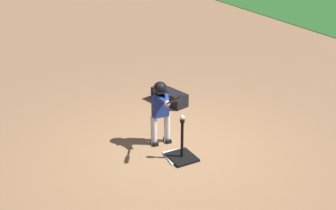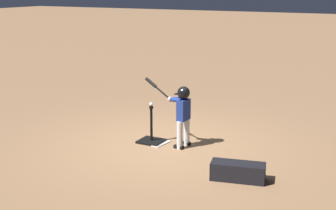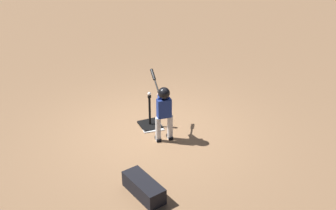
{
  "view_description": "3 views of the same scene",
  "coord_description": "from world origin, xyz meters",
  "px_view_note": "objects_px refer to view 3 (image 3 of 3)",
  "views": [
    {
      "loc": [
        6.09,
        -3.52,
        4.05
      ],
      "look_at": [
        -0.15,
        -0.05,
        0.82
      ],
      "focal_mm": 50.0,
      "sensor_mm": 36.0,
      "label": 1
    },
    {
      "loc": [
        -4.05,
        7.42,
        2.96
      ],
      "look_at": [
        -0.11,
        0.03,
        0.8
      ],
      "focal_mm": 50.0,
      "sensor_mm": 36.0,
      "label": 2
    },
    {
      "loc": [
        -6.67,
        2.61,
        4.22
      ],
      "look_at": [
        -0.24,
        -0.22,
        0.7
      ],
      "focal_mm": 42.0,
      "sensor_mm": 36.0,
      "label": 3
    }
  ],
  "objects_px": {
    "batter_child": "(163,107)",
    "equipment_bag": "(144,187)",
    "baseball": "(149,94)",
    "batting_tee": "(150,122)"
  },
  "relations": [
    {
      "from": "batter_child",
      "to": "equipment_bag",
      "type": "relative_size",
      "value": 1.48
    },
    {
      "from": "equipment_bag",
      "to": "batter_child",
      "type": "bearing_deg",
      "value": -46.98
    },
    {
      "from": "batting_tee",
      "to": "batter_child",
      "type": "distance_m",
      "value": 0.9
    },
    {
      "from": "batting_tee",
      "to": "batter_child",
      "type": "xyz_separation_m",
      "value": [
        -0.62,
        -0.05,
        0.65
      ]
    },
    {
      "from": "batting_tee",
      "to": "baseball",
      "type": "distance_m",
      "value": 0.67
    },
    {
      "from": "equipment_bag",
      "to": "baseball",
      "type": "bearing_deg",
      "value": -37.1
    },
    {
      "from": "batter_child",
      "to": "baseball",
      "type": "xyz_separation_m",
      "value": [
        0.62,
        0.05,
        0.02
      ]
    },
    {
      "from": "batter_child",
      "to": "equipment_bag",
      "type": "height_order",
      "value": "batter_child"
    },
    {
      "from": "batting_tee",
      "to": "baseball",
      "type": "height_order",
      "value": "baseball"
    },
    {
      "from": "batting_tee",
      "to": "equipment_bag",
      "type": "relative_size",
      "value": 0.86
    }
  ]
}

